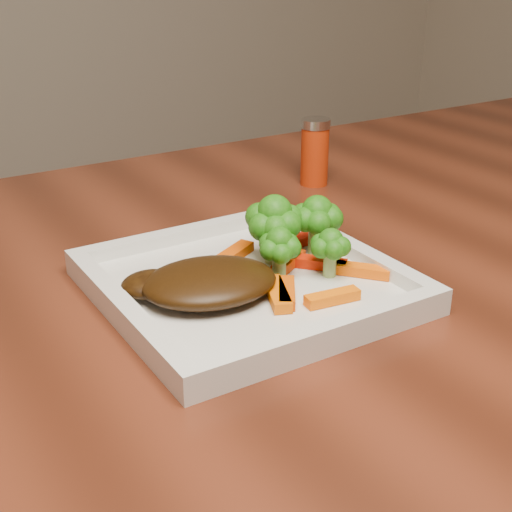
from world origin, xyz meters
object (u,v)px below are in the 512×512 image
spice_shaker (315,152)px  steak (209,282)px  plate (247,287)px  dining_table (371,482)px

spice_shaker → steak: bearing=-140.3°
plate → spice_shaker: 0.35m
dining_table → plate: (-0.23, -0.05, 0.38)m
dining_table → plate: size_ratio=5.93×
dining_table → spice_shaker: size_ratio=17.39×
steak → spice_shaker: bearing=39.7°
spice_shaker → dining_table: bearing=-97.8°
dining_table → steak: bearing=-168.7°
dining_table → spice_shaker: spice_shaker is taller
plate → steak: 0.05m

